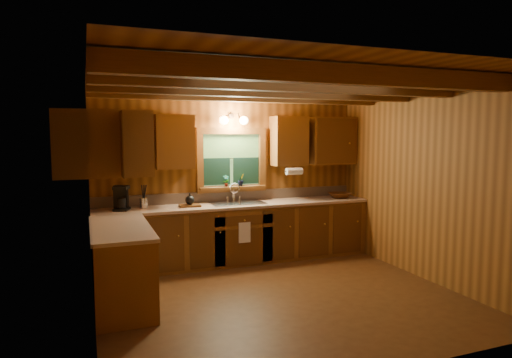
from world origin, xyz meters
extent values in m
plane|color=#4D2C12|center=(0.00, 0.00, 0.00)|extent=(4.20, 4.20, 0.00)
plane|color=brown|center=(0.00, 0.00, 2.60)|extent=(4.20, 4.20, 0.00)
plane|color=brown|center=(0.00, 1.90, 1.30)|extent=(4.20, 0.00, 4.20)
plane|color=brown|center=(0.00, -1.90, 1.30)|extent=(4.20, 0.00, 4.20)
plane|color=brown|center=(-2.10, 0.00, 1.30)|extent=(0.00, 3.80, 3.80)
plane|color=brown|center=(2.10, 0.00, 1.30)|extent=(0.00, 3.80, 3.80)
cube|color=brown|center=(0.00, -1.20, 2.49)|extent=(4.20, 0.14, 0.18)
cube|color=brown|center=(0.00, -0.40, 2.49)|extent=(4.20, 0.14, 0.18)
cube|color=brown|center=(0.00, 0.40, 2.49)|extent=(4.20, 0.14, 0.18)
cube|color=brown|center=(0.00, 1.20, 2.49)|extent=(4.20, 0.14, 0.18)
cube|color=brown|center=(0.00, 1.59, 0.43)|extent=(4.20, 0.62, 0.86)
cube|color=brown|center=(-1.79, 0.48, 0.43)|extent=(0.62, 1.60, 0.86)
cube|color=tan|center=(0.00, 1.59, 0.88)|extent=(4.20, 0.66, 0.04)
cube|color=tan|center=(-1.78, 0.48, 0.88)|extent=(0.64, 1.60, 0.04)
cube|color=tan|center=(0.00, 1.89, 0.98)|extent=(4.20, 0.02, 0.16)
cube|color=white|center=(-1.47, 0.68, 0.43)|extent=(0.02, 0.60, 0.80)
cube|color=brown|center=(-1.70, 1.73, 1.84)|extent=(0.78, 0.34, 0.78)
cube|color=brown|center=(-0.92, 1.73, 1.84)|extent=(0.55, 0.34, 0.78)
cube|color=brown|center=(0.92, 1.73, 1.84)|extent=(0.55, 0.34, 0.78)
cube|color=brown|center=(1.70, 1.73, 1.84)|extent=(0.78, 0.34, 0.78)
cube|color=brown|center=(-1.93, 0.68, 1.84)|extent=(0.34, 1.10, 0.78)
cube|color=brown|center=(0.00, 1.86, 2.00)|extent=(1.12, 0.08, 0.10)
cube|color=brown|center=(0.00, 1.86, 1.10)|extent=(1.12, 0.08, 0.10)
cube|color=brown|center=(-0.51, 1.86, 1.55)|extent=(0.10, 0.08, 0.80)
cube|color=brown|center=(0.51, 1.86, 1.55)|extent=(0.10, 0.08, 0.80)
cube|color=#497F35|center=(0.00, 1.90, 1.55)|extent=(0.92, 0.01, 0.80)
cube|color=black|center=(-0.24, 1.87, 1.37)|extent=(0.42, 0.02, 0.42)
cube|color=black|center=(0.24, 1.87, 1.37)|extent=(0.42, 0.02, 0.42)
cylinder|color=black|center=(0.00, 1.87, 1.57)|extent=(0.92, 0.01, 0.01)
cube|color=brown|center=(0.00, 1.82, 1.12)|extent=(1.06, 0.14, 0.04)
cylinder|color=black|center=(0.00, 1.86, 2.23)|extent=(0.08, 0.03, 0.08)
cylinder|color=black|center=(-0.10, 1.80, 2.23)|extent=(0.09, 0.17, 0.08)
cylinder|color=black|center=(0.10, 1.80, 2.23)|extent=(0.09, 0.17, 0.08)
sphere|color=#FFE0A5|center=(-0.16, 1.74, 2.16)|extent=(0.13, 0.13, 0.13)
sphere|color=#FFE0A5|center=(0.16, 1.74, 2.16)|extent=(0.13, 0.13, 0.13)
cylinder|color=white|center=(0.92, 1.53, 1.37)|extent=(0.27, 0.11, 0.11)
cube|color=white|center=(0.00, 1.26, 0.52)|extent=(0.18, 0.01, 0.30)
cube|color=silver|center=(0.00, 1.60, 0.91)|extent=(0.82, 0.48, 0.02)
cube|color=#262628|center=(-0.19, 1.60, 0.84)|extent=(0.34, 0.40, 0.14)
cube|color=#262628|center=(0.19, 1.60, 0.84)|extent=(0.34, 0.40, 0.14)
cylinder|color=silver|center=(0.00, 1.78, 1.01)|extent=(0.04, 0.04, 0.22)
torus|color=silver|center=(0.00, 1.72, 1.12)|extent=(0.16, 0.02, 0.16)
cube|color=black|center=(-1.69, 1.59, 0.92)|extent=(0.19, 0.23, 0.03)
cube|color=black|center=(-1.69, 1.67, 1.08)|extent=(0.19, 0.08, 0.32)
cube|color=black|center=(-1.69, 1.57, 1.22)|extent=(0.19, 0.21, 0.04)
cylinder|color=black|center=(-1.69, 1.56, 1.01)|extent=(0.12, 0.12, 0.14)
cylinder|color=silver|center=(-1.38, 1.67, 0.97)|extent=(0.12, 0.12, 0.15)
cylinder|color=black|center=(-1.40, 1.66, 1.13)|extent=(0.03, 0.04, 0.22)
cylinder|color=black|center=(-1.38, 1.67, 1.13)|extent=(0.01, 0.01, 0.22)
cylinder|color=black|center=(-1.37, 1.68, 1.13)|extent=(0.03, 0.04, 0.22)
cylinder|color=black|center=(-1.35, 1.68, 1.13)|extent=(0.04, 0.06, 0.21)
cube|color=#522E11|center=(-0.73, 1.58, 0.91)|extent=(0.32, 0.24, 0.03)
sphere|color=black|center=(-0.73, 1.58, 0.99)|extent=(0.13, 0.13, 0.13)
cylinder|color=black|center=(-0.73, 1.58, 1.08)|extent=(0.02, 0.02, 0.04)
imported|color=#48230C|center=(1.76, 1.55, 0.94)|extent=(0.42, 0.42, 0.09)
imported|color=#522E11|center=(-0.11, 1.81, 1.23)|extent=(0.10, 0.07, 0.18)
imported|color=#522E11|center=(0.14, 1.82, 1.24)|extent=(0.13, 0.12, 0.20)
camera|label=1|loc=(-2.14, -4.78, 1.95)|focal=31.40mm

